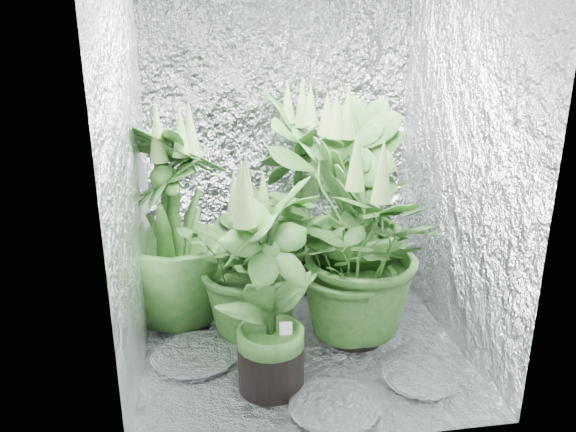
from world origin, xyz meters
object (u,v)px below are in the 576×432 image
(plant_e, at_px, (357,248))
(circulation_fan, at_px, (382,270))
(plant_c, at_px, (350,214))
(plant_d, at_px, (174,226))
(plant_b, at_px, (298,195))
(plant_a, at_px, (255,259))
(plant_f, at_px, (270,290))

(plant_e, height_order, circulation_fan, plant_e)
(plant_c, height_order, plant_e, plant_c)
(plant_d, xyz_separation_m, plant_e, (0.92, -0.34, -0.05))
(plant_b, xyz_separation_m, plant_c, (0.22, -0.40, -0.00))
(plant_a, height_order, plant_e, plant_e)
(plant_c, distance_m, plant_d, 0.95)
(plant_d, distance_m, plant_e, 0.98)
(plant_b, relative_size, plant_f, 1.19)
(plant_d, distance_m, plant_f, 0.83)
(plant_d, xyz_separation_m, circulation_fan, (1.23, 0.16, -0.41))
(plant_d, bearing_deg, plant_b, 24.33)
(plant_c, bearing_deg, plant_b, 118.54)
(plant_d, bearing_deg, plant_f, -58.22)
(plant_b, distance_m, circulation_fan, 0.69)
(plant_a, distance_m, circulation_fan, 0.94)
(plant_f, height_order, circulation_fan, plant_f)
(plant_a, bearing_deg, plant_d, 153.47)
(plant_e, bearing_deg, plant_a, 165.12)
(plant_c, xyz_separation_m, plant_e, (-0.03, -0.27, -0.09))
(plant_b, height_order, plant_c, plant_b)
(plant_d, relative_size, plant_f, 1.12)
(plant_f, distance_m, circulation_fan, 1.22)
(plant_b, distance_m, plant_d, 0.81)
(plant_a, height_order, plant_c, plant_c)
(plant_b, distance_m, plant_e, 0.70)
(plant_e, distance_m, plant_f, 0.61)
(plant_f, bearing_deg, plant_e, 36.26)
(plant_c, xyz_separation_m, plant_f, (-0.52, -0.63, -0.11))
(plant_c, distance_m, circulation_fan, 0.58)
(plant_e, bearing_deg, plant_c, 83.63)
(plant_e, xyz_separation_m, plant_f, (-0.49, -0.36, -0.02))
(plant_b, xyz_separation_m, plant_f, (-0.30, -1.03, -0.11))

